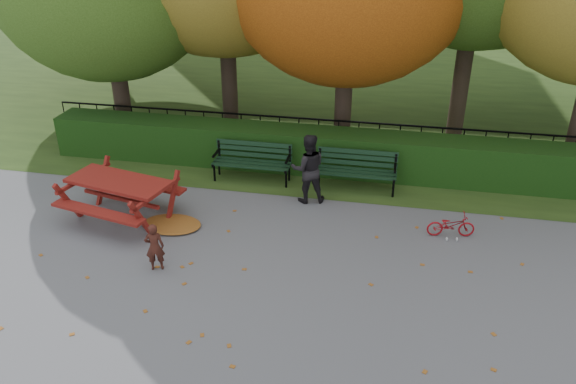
% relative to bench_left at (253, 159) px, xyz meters
% --- Properties ---
extents(ground, '(90.00, 90.00, 0.00)m').
position_rel_bench_left_xyz_m(ground, '(1.30, -3.70, -0.52)').
color(ground, slate).
rests_on(ground, ground).
extents(grass_strip, '(90.00, 90.00, 0.00)m').
position_rel_bench_left_xyz_m(grass_strip, '(1.30, 10.30, -0.51)').
color(grass_strip, '#253B15').
rests_on(grass_strip, ground).
extents(hedge, '(13.00, 0.90, 1.00)m').
position_rel_bench_left_xyz_m(hedge, '(1.30, 0.80, -0.02)').
color(hedge, black).
rests_on(hedge, ground).
extents(iron_fence, '(14.00, 0.04, 1.02)m').
position_rel_bench_left_xyz_m(iron_fence, '(1.30, 1.60, 0.02)').
color(iron_fence, black).
rests_on(iron_fence, ground).
extents(bench_left, '(1.80, 0.57, 0.88)m').
position_rel_bench_left_xyz_m(bench_left, '(0.00, 0.00, 0.00)').
color(bench_left, black).
rests_on(bench_left, ground).
extents(bench_right, '(1.80, 0.57, 0.88)m').
position_rel_bench_left_xyz_m(bench_right, '(2.40, 0.00, 0.00)').
color(bench_right, black).
rests_on(bench_right, ground).
extents(picnic_table, '(2.38, 2.08, 1.01)m').
position_rel_bench_left_xyz_m(picnic_table, '(-2.15, -2.32, 0.17)').
color(picnic_table, maroon).
rests_on(picnic_table, ground).
extents(leaf_pile, '(1.23, 0.87, 0.08)m').
position_rel_bench_left_xyz_m(leaf_pile, '(-1.07, -2.41, -0.48)').
color(leaf_pile, brown).
rests_on(leaf_pile, ground).
extents(leaf_scatter, '(9.00, 5.70, 0.01)m').
position_rel_bench_left_xyz_m(leaf_scatter, '(1.30, -3.40, -0.51)').
color(leaf_scatter, brown).
rests_on(leaf_scatter, ground).
extents(child, '(0.39, 0.32, 0.91)m').
position_rel_bench_left_xyz_m(child, '(-0.77, -3.85, -0.06)').
color(child, '#3E1B14').
rests_on(child, ground).
extents(adult, '(0.88, 0.77, 1.54)m').
position_rel_bench_left_xyz_m(adult, '(1.43, -0.80, 0.25)').
color(adult, black).
rests_on(adult, ground).
extents(bicycle, '(0.96, 0.46, 0.48)m').
position_rel_bench_left_xyz_m(bicycle, '(4.39, -1.70, -0.28)').
color(bicycle, maroon).
rests_on(bicycle, ground).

